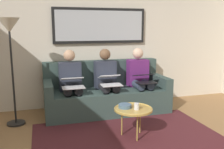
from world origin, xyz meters
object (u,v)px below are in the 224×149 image
Objects in this scene: person_middle at (107,79)px; laptop_black at (145,78)px; person_left at (140,77)px; couch at (106,94)px; person_right at (71,81)px; coffee_table at (133,109)px; bowl at (125,106)px; laptop_white at (110,80)px; standing_lamp at (10,37)px; framed_mirror at (100,26)px; laptop_silver at (73,82)px; cup at (137,106)px.

laptop_black is at bearing 159.09° from person_middle.
person_left is at bearing -90.00° from laptop_black.
person_right is (0.64, 0.07, 0.30)m from couch.
bowl reaches higher than coffee_table.
person_left is at bearing -121.59° from bowl.
person_middle reaches higher than coffee_table.
laptop_black is 0.64m from laptop_white.
couch reaches higher than bowl.
standing_lamp is (1.62, -0.95, 0.97)m from coffee_table.
coffee_table is (-0.07, 1.61, -1.15)m from framed_mirror.
framed_mirror is 1.57× the size of person_left.
laptop_white is at bearing -91.84° from bowl.
coffee_table is 0.47× the size of person_right.
person_middle is (0.64, -0.24, -0.02)m from laptop_black.
laptop_white is at bearing 90.00° from framed_mirror.
laptop_white is at bearing 178.75° from standing_lamp.
coffee_table is (-0.07, 1.22, 0.09)m from couch.
person_right is (1.28, -0.24, -0.02)m from laptop_black.
person_left is 3.07× the size of laptop_silver.
standing_lamp is at bearing -31.42° from cup.
person_left is 3.26× the size of laptop_black.
laptop_white is (0.07, -0.92, 0.24)m from coffee_table.
laptop_white reaches higher than cup.
coffee_table is 0.47× the size of person_middle.
coffee_table is 0.95m from laptop_white.
person_middle is at bearing 180.00° from person_right.
person_middle is at bearing -85.34° from cup.
person_right reaches higher than laptop_silver.
person_left is 2.33m from standing_lamp.
framed_mirror is 1.32m from laptop_black.
person_right is at bearing -167.67° from standing_lamp.
laptop_silver reaches higher than coffee_table.
person_middle is 3.07× the size of laptop_silver.
laptop_white is (-0.03, -0.85, 0.20)m from bowl.
laptop_white is (0.00, 0.30, 0.32)m from couch.
couch is 1.93× the size of person_left.
bowl is at bearing 88.64° from couch.
coffee_table is at bearing 121.80° from person_right.
laptop_white is (0.64, 0.23, 0.02)m from person_left.
bowl is 0.49× the size of laptop_silver.
framed_mirror is at bearing -144.48° from person_right.
laptop_black is at bearing 90.00° from person_left.
cup is (-0.10, 1.66, -1.09)m from framed_mirror.
person_right reaches higher than cup.
cup is 0.08× the size of person_middle.
laptop_white is at bearing -1.05° from laptop_black.
framed_mirror is at bearing -90.00° from person_middle.
cup is at bearing 94.41° from couch.
framed_mirror is 9.72× the size of bowl.
coffee_table is at bearing 93.40° from couch.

